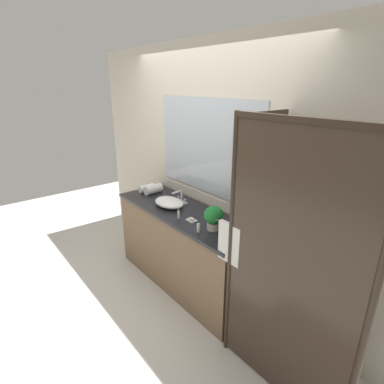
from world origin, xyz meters
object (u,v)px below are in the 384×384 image
Objects in this scene: soap_dish at (192,220)px; sink_basin at (169,202)px; faucet at (181,198)px; potted_plant at (214,217)px; amenity_bottle_body_wash at (199,228)px; amenity_bottle_shampoo at (179,214)px; rolled_towel_near_edge at (147,188)px; rolled_towel_middle at (153,189)px.

sink_basin is at bearing 173.31° from soap_dish.
potted_plant reaches higher than faucet.
amenity_bottle_shampoo is at bearing 174.76° from amenity_bottle_body_wash.
sink_basin is at bearing 167.37° from amenity_bottle_body_wash.
rolled_towel_near_edge is at bearing 173.87° from sink_basin.
amenity_bottle_shampoo reaches higher than rolled_towel_near_edge.
rolled_towel_middle is at bearing 11.64° from rolled_towel_near_edge.
rolled_towel_near_edge reaches higher than sink_basin.
amenity_bottle_shampoo is 0.48× the size of rolled_towel_middle.
potted_plant is 2.27× the size of soap_dish.
rolled_towel_middle reaches higher than rolled_towel_near_edge.
rolled_towel_middle is at bearing 168.28° from amenity_bottle_body_wash.
potted_plant is at bearing -1.03° from sink_basin.
amenity_bottle_body_wash is at bearing -24.74° from faucet.
faucet is 0.75× the size of potted_plant.
sink_basin is 4.55× the size of amenity_bottle_body_wash.
amenity_bottle_body_wash is (0.22, -0.10, 0.03)m from soap_dish.
rolled_towel_near_edge is (-0.57, 0.06, 0.00)m from sink_basin.
potted_plant reaches higher than rolled_towel_near_edge.
faucet is 1.62× the size of amenity_bottle_shampoo.
rolled_towel_middle reaches higher than soap_dish.
faucet reaches higher than amenity_bottle_shampoo.
rolled_towel_near_edge is at bearing -168.36° from rolled_towel_middle.
rolled_towel_middle is at bearing -170.59° from faucet.
potted_plant is at bearing 15.37° from amenity_bottle_shampoo.
rolled_towel_middle is at bearing 165.58° from amenity_bottle_shampoo.
rolled_towel_near_edge is at bearing -170.15° from faucet.
faucet is at bearing 9.41° from rolled_towel_middle.
potted_plant is 1.18m from rolled_towel_middle.
amenity_bottle_shampoo is 0.92m from rolled_towel_near_edge.
rolled_towel_middle is at bearing 175.31° from potted_plant.
amenity_bottle_shampoo is at bearing -19.74° from sink_basin.
faucet is 0.43m from amenity_bottle_shampoo.
sink_basin is 3.80× the size of soap_dish.
rolled_towel_near_edge is (-0.57, -0.10, -0.01)m from faucet.
potted_plant is at bearing 8.49° from soap_dish.
faucet is at bearing 140.08° from amenity_bottle_shampoo.
rolled_towel_middle is (0.11, 0.02, 0.01)m from rolled_towel_near_edge.
rolled_towel_middle reaches higher than amenity_bottle_body_wash.
amenity_bottle_body_wash is at bearing -23.89° from soap_dish.
soap_dish is (-0.27, -0.04, -0.11)m from potted_plant.
faucet is 0.46m from rolled_towel_middle.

